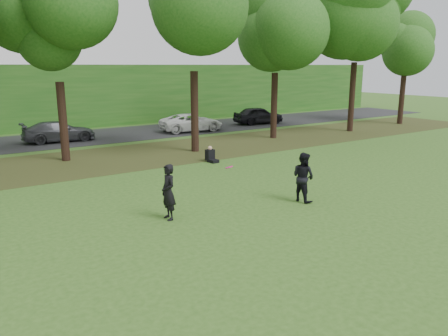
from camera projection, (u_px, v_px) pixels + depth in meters
name	position (u px, v px, depth m)	size (l,w,h in m)	color
ground	(283.00, 228.00, 13.61)	(120.00, 120.00, 0.00)	#2C5019
leaf_litter	(126.00, 157.00, 24.11)	(60.00, 7.00, 0.01)	#3E3016
street	(83.00, 137.00, 30.58)	(70.00, 7.00, 0.02)	black
far_hedge	(59.00, 97.00, 34.86)	(70.00, 3.00, 5.00)	#1B4F16
player_left	(168.00, 192.00, 14.16)	(0.67, 0.44, 1.85)	black
player_right	(303.00, 177.00, 16.09)	(0.90, 0.70, 1.84)	black
parked_cars	(111.00, 128.00, 30.56)	(35.16, 3.62, 1.47)	black
frisbee	(229.00, 167.00, 15.00)	(0.36, 0.36, 0.11)	#DA127A
seated_person	(211.00, 156.00, 22.84)	(0.45, 0.75, 0.83)	black
tree_line	(112.00, 6.00, 22.08)	(55.30, 7.90, 12.31)	black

